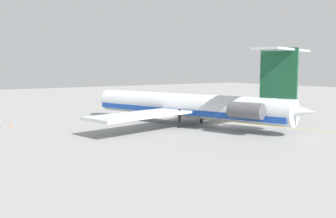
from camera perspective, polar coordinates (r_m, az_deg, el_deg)
The scene contains 7 objects.
ground at distance 73.85m, azimuth 8.51°, elevation -2.41°, with size 301.72×301.72×0.00m, color gray.
main_jetliner at distance 72.29m, azimuth 3.44°, elevation 0.55°, with size 47.73×42.81×14.18m.
ground_crew_near_nose at distance 99.00m, azimuth -4.71°, elevation 0.49°, with size 0.33×0.35×1.78m.
ground_crew_near_tail at distance 100.95m, azimuth 3.82°, elevation 0.58°, with size 0.35×0.30×1.71m.
safety_cone_nose at distance 103.88m, azimuth -2.56°, elevation 0.30°, with size 0.40×0.40×0.55m, color #EA590F.
safety_cone_tail at distance 77.42m, azimuth -22.63°, elevation -2.22°, with size 0.40×0.40×0.55m, color #EA590F.
taxiway_centreline at distance 79.71m, azimuth 7.94°, elevation -1.76°, with size 81.22×0.36×0.01m, color gold.
Camera 1 is at (-52.47, 50.78, 11.05)m, focal length 40.42 mm.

